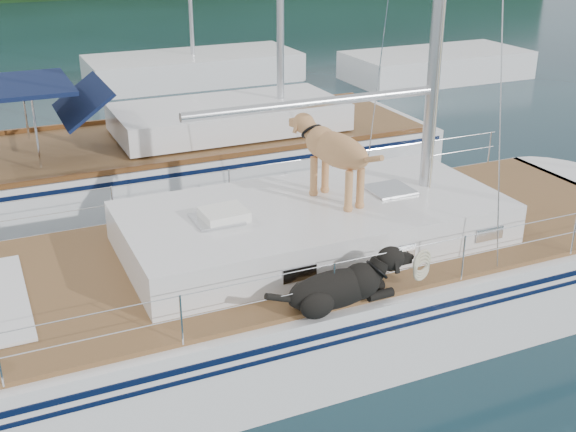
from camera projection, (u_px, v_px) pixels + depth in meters
name	position (u px, v px, depth m)	size (l,w,h in m)	color
ground	(262.00, 330.00, 10.22)	(120.00, 120.00, 0.00)	black
main_sailboat	(268.00, 287.00, 9.98)	(12.00, 3.86, 14.01)	white
neighbor_sailboat	(182.00, 160.00, 15.27)	(11.00, 3.50, 13.30)	white
bg_boat_center	(194.00, 69.00, 25.00)	(7.20, 3.00, 11.65)	white
bg_boat_east	(436.00, 65.00, 25.49)	(6.40, 3.00, 11.65)	white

